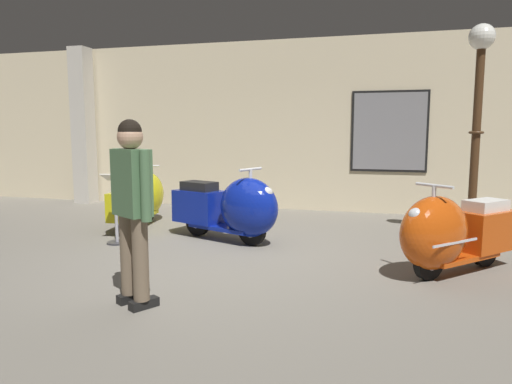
# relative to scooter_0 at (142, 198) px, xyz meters

# --- Properties ---
(ground_plane) EXTENTS (60.00, 60.00, 0.00)m
(ground_plane) POSITION_rel_scooter_0_xyz_m (1.98, -1.66, -0.44)
(ground_plane) COLOR slate
(showroom_back_wall) EXTENTS (18.00, 0.63, 3.25)m
(showroom_back_wall) POSITION_rel_scooter_0_xyz_m (1.85, 2.21, 1.19)
(showroom_back_wall) COLOR beige
(showroom_back_wall) RESTS_ON ground
(scooter_0) EXTENTS (0.63, 1.61, 0.96)m
(scooter_0) POSITION_rel_scooter_0_xyz_m (0.00, 0.00, 0.00)
(scooter_0) COLOR black
(scooter_0) RESTS_ON ground
(scooter_1) EXTENTS (1.76, 1.07, 1.04)m
(scooter_1) POSITION_rel_scooter_0_xyz_m (1.82, -0.77, 0.04)
(scooter_1) COLOR black
(scooter_1) RESTS_ON ground
(scooter_2) EXTENTS (1.46, 1.50, 0.99)m
(scooter_2) POSITION_rel_scooter_0_xyz_m (4.49, -1.59, 0.02)
(scooter_2) COLOR black
(scooter_2) RESTS_ON ground
(lamppost) EXTENTS (0.33, 0.33, 2.90)m
(lamppost) POSITION_rel_scooter_0_xyz_m (4.97, 0.03, 1.34)
(lamppost) COLOR #472D19
(lamppost) RESTS_ON ground
(visitor_0) EXTENTS (0.48, 0.39, 1.62)m
(visitor_0) POSITION_rel_scooter_0_xyz_m (1.73, -3.26, 0.50)
(visitor_0) COLOR black
(visitor_0) RESTS_ON ground
(info_stanchion) EXTENTS (0.33, 0.28, 0.96)m
(info_stanchion) POSITION_rel_scooter_0_xyz_m (0.32, -1.27, -0.04)
(info_stanchion) COLOR #333338
(info_stanchion) RESTS_ON ground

